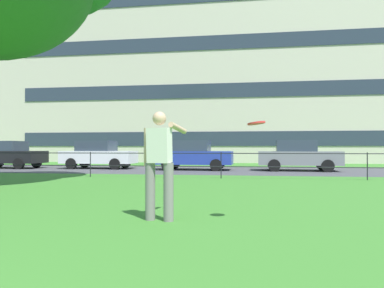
# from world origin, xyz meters

# --- Properties ---
(street_strip) EXTENTS (80.00, 6.65, 0.01)m
(street_strip) POSITION_xyz_m (0.00, 18.85, 0.00)
(street_strip) COLOR #424247
(street_strip) RESTS_ON ground
(park_fence) EXTENTS (36.64, 0.04, 1.00)m
(park_fence) POSITION_xyz_m (0.00, 13.99, 0.68)
(park_fence) COLOR black
(park_fence) RESTS_ON ground
(person_thrower) EXTENTS (0.62, 0.74, 1.74)m
(person_thrower) POSITION_xyz_m (2.19, 5.87, 0.94)
(person_thrower) COLOR slate
(person_thrower) RESTS_ON ground
(frisbee) EXTENTS (0.34, 0.34, 0.06)m
(frisbee) POSITION_xyz_m (3.72, 5.75, 1.54)
(frisbee) COLOR red
(car_black_far_left) EXTENTS (4.04, 1.89, 1.54)m
(car_black_far_left) POSITION_xyz_m (-9.86, 19.09, 0.78)
(car_black_far_left) COLOR black
(car_black_far_left) RESTS_ON ground
(car_white_right) EXTENTS (4.02, 1.85, 1.54)m
(car_white_right) POSITION_xyz_m (-4.60, 19.50, 0.78)
(car_white_right) COLOR silver
(car_white_right) RESTS_ON ground
(car_blue_left) EXTENTS (4.04, 1.90, 1.54)m
(car_blue_left) POSITION_xyz_m (0.81, 19.06, 0.78)
(car_blue_left) COLOR #233899
(car_blue_left) RESTS_ON ground
(car_grey_far_right) EXTENTS (4.06, 1.93, 1.54)m
(car_grey_far_right) POSITION_xyz_m (6.13, 19.08, 0.78)
(car_grey_far_right) COLOR slate
(car_grey_far_right) RESTS_ON ground
(apartment_building_background) EXTENTS (35.04, 12.91, 15.16)m
(apartment_building_background) POSITION_xyz_m (0.04, 34.30, 7.58)
(apartment_building_background) COLOR beige
(apartment_building_background) RESTS_ON ground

